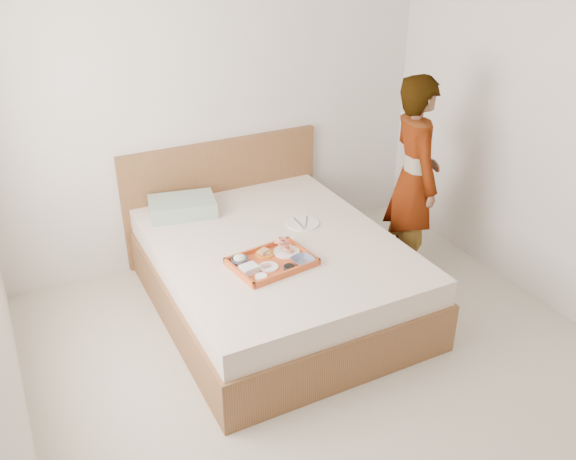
% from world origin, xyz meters
% --- Properties ---
extents(ground, '(3.50, 4.00, 0.01)m').
position_xyz_m(ground, '(0.00, 0.00, 0.00)').
color(ground, beige).
rests_on(ground, ground).
extents(wall_back, '(3.50, 0.01, 2.60)m').
position_xyz_m(wall_back, '(0.00, 2.00, 1.30)').
color(wall_back, silver).
rests_on(wall_back, ground).
extents(bed, '(1.65, 2.00, 0.53)m').
position_xyz_m(bed, '(-0.01, 1.00, 0.27)').
color(bed, brown).
rests_on(bed, ground).
extents(headboard, '(1.65, 0.06, 0.95)m').
position_xyz_m(headboard, '(-0.01, 1.97, 0.47)').
color(headboard, brown).
rests_on(headboard, ground).
extents(pillow, '(0.54, 0.42, 0.12)m').
position_xyz_m(pillow, '(-0.44, 1.70, 0.59)').
color(pillow, '#9CB49C').
rests_on(pillow, bed).
extents(tray, '(0.55, 0.43, 0.05)m').
position_xyz_m(tray, '(-0.17, 0.73, 0.55)').
color(tray, '#D1551E').
rests_on(tray, bed).
extents(prawn_plate, '(0.20, 0.20, 0.01)m').
position_xyz_m(prawn_plate, '(-0.02, 0.80, 0.55)').
color(prawn_plate, white).
rests_on(prawn_plate, tray).
extents(navy_bowl_big, '(0.16, 0.16, 0.04)m').
position_xyz_m(navy_bowl_big, '(0.01, 0.63, 0.56)').
color(navy_bowl_big, '#192649').
rests_on(navy_bowl_big, tray).
extents(sauce_dish, '(0.08, 0.08, 0.03)m').
position_xyz_m(sauce_dish, '(-0.11, 0.60, 0.56)').
color(sauce_dish, black).
rests_on(sauce_dish, tray).
extents(meat_plate, '(0.14, 0.14, 0.01)m').
position_xyz_m(meat_plate, '(-0.21, 0.68, 0.55)').
color(meat_plate, white).
rests_on(meat_plate, tray).
extents(bread_plate, '(0.14, 0.14, 0.01)m').
position_xyz_m(bread_plate, '(-0.16, 0.84, 0.55)').
color(bread_plate, orange).
rests_on(bread_plate, tray).
extents(salad_bowl, '(0.13, 0.13, 0.03)m').
position_xyz_m(salad_bowl, '(-0.35, 0.82, 0.56)').
color(salad_bowl, '#192649').
rests_on(salad_bowl, tray).
extents(plastic_tub, '(0.12, 0.10, 0.05)m').
position_xyz_m(plastic_tub, '(-0.34, 0.69, 0.57)').
color(plastic_tub, silver).
rests_on(plastic_tub, tray).
extents(cheese_round, '(0.08, 0.08, 0.03)m').
position_xyz_m(cheese_round, '(-0.31, 0.58, 0.56)').
color(cheese_round, white).
rests_on(cheese_round, tray).
extents(dinner_plate, '(0.31, 0.31, 0.01)m').
position_xyz_m(dinner_plate, '(0.28, 1.13, 0.54)').
color(dinner_plate, white).
rests_on(dinner_plate, bed).
extents(person, '(0.52, 0.65, 1.56)m').
position_xyz_m(person, '(1.12, 0.96, 0.78)').
color(person, white).
rests_on(person, ground).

